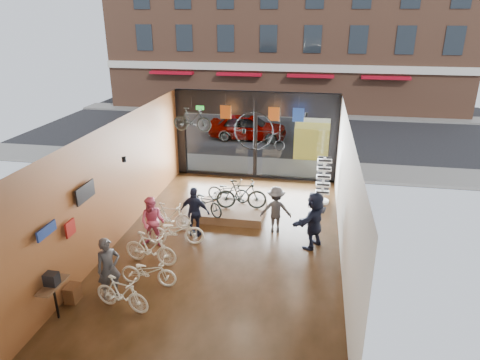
% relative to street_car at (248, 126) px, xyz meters
% --- Properties ---
extents(ground_plane, '(7.00, 12.00, 0.04)m').
position_rel_street_car_xyz_m(ground_plane, '(1.28, -12.00, -0.77)').
color(ground_plane, black).
rests_on(ground_plane, ground).
extents(ceiling, '(7.00, 12.00, 0.04)m').
position_rel_street_car_xyz_m(ceiling, '(1.28, -12.00, 3.07)').
color(ceiling, black).
rests_on(ceiling, ground).
extents(wall_left, '(0.04, 12.00, 3.80)m').
position_rel_street_car_xyz_m(wall_left, '(-2.24, -12.00, 1.15)').
color(wall_left, '#94532D').
rests_on(wall_left, ground).
extents(wall_right, '(0.04, 12.00, 3.80)m').
position_rel_street_car_xyz_m(wall_right, '(4.80, -12.00, 1.15)').
color(wall_right, beige).
rests_on(wall_right, ground).
extents(wall_back, '(7.00, 0.04, 3.80)m').
position_rel_street_car_xyz_m(wall_back, '(1.28, -18.02, 1.15)').
color(wall_back, beige).
rests_on(wall_back, ground).
extents(storefront, '(7.00, 0.26, 3.80)m').
position_rel_street_car_xyz_m(storefront, '(1.28, -6.00, 1.15)').
color(storefront, black).
rests_on(storefront, ground).
extents(exit_sign, '(0.35, 0.06, 0.18)m').
position_rel_street_car_xyz_m(exit_sign, '(-1.12, -6.12, 2.30)').
color(exit_sign, '#198C26').
rests_on(exit_sign, storefront).
extents(street_road, '(30.00, 18.00, 0.02)m').
position_rel_street_car_xyz_m(street_road, '(1.28, 3.00, -0.76)').
color(street_road, black).
rests_on(street_road, ground).
extents(sidewalk_near, '(30.00, 2.40, 0.12)m').
position_rel_street_car_xyz_m(sidewalk_near, '(1.28, -4.80, -0.69)').
color(sidewalk_near, slate).
rests_on(sidewalk_near, ground).
extents(sidewalk_far, '(30.00, 2.00, 0.12)m').
position_rel_street_car_xyz_m(sidewalk_far, '(1.28, 7.00, -0.69)').
color(sidewalk_far, slate).
rests_on(sidewalk_far, ground).
extents(opposite_building, '(26.00, 5.00, 14.00)m').
position_rel_street_car_xyz_m(opposite_building, '(1.28, 9.50, 6.25)').
color(opposite_building, brown).
rests_on(opposite_building, ground).
extents(street_car, '(4.41, 1.78, 1.50)m').
position_rel_street_car_xyz_m(street_car, '(0.00, 0.00, 0.00)').
color(street_car, gray).
rests_on(street_car, street_road).
extents(box_truck, '(2.01, 6.03, 2.38)m').
position_rel_street_car_xyz_m(box_truck, '(3.79, -1.00, 0.44)').
color(box_truck, silver).
rests_on(box_truck, street_road).
extents(floor_bike_1, '(1.55, 0.71, 0.90)m').
position_rel_street_car_xyz_m(floor_bike_1, '(-0.61, -15.69, -0.30)').
color(floor_bike_1, white).
rests_on(floor_bike_1, ground_plane).
extents(floor_bike_2, '(1.55, 0.55, 0.81)m').
position_rel_street_car_xyz_m(floor_bike_2, '(-0.36, -14.60, -0.35)').
color(floor_bike_2, white).
rests_on(floor_bike_2, ground_plane).
extents(floor_bike_3, '(1.69, 0.69, 0.99)m').
position_rel_street_car_xyz_m(floor_bike_3, '(-0.69, -13.58, -0.26)').
color(floor_bike_3, white).
rests_on(floor_bike_3, ground_plane).
extents(floor_bike_4, '(1.87, 0.94, 0.94)m').
position_rel_street_car_xyz_m(floor_bike_4, '(-0.33, -12.38, -0.28)').
color(floor_bike_4, white).
rests_on(floor_bike_4, ground_plane).
extents(floor_bike_5, '(1.58, 0.48, 0.94)m').
position_rel_street_car_xyz_m(floor_bike_5, '(-0.84, -11.46, -0.28)').
color(floor_bike_5, white).
rests_on(floor_bike_5, ground_plane).
extents(display_platform, '(2.40, 1.80, 0.30)m').
position_rel_street_car_xyz_m(display_platform, '(1.00, -10.03, -0.60)').
color(display_platform, brown).
rests_on(display_platform, ground_plane).
extents(display_bike_left, '(1.68, 1.41, 0.86)m').
position_rel_street_car_xyz_m(display_bike_left, '(0.21, -10.63, -0.02)').
color(display_bike_left, black).
rests_on(display_bike_left, display_platform).
extents(display_bike_mid, '(1.86, 0.75, 1.08)m').
position_rel_street_car_xyz_m(display_bike_mid, '(1.37, -10.04, 0.09)').
color(display_bike_mid, black).
rests_on(display_bike_mid, display_platform).
extents(display_bike_right, '(1.65, 0.73, 0.84)m').
position_rel_street_car_xyz_m(display_bike_right, '(0.79, -9.50, -0.03)').
color(display_bike_right, black).
rests_on(display_bike_right, display_platform).
extents(customer_0, '(0.71, 0.71, 1.66)m').
position_rel_street_car_xyz_m(customer_0, '(-1.12, -15.25, 0.08)').
color(customer_0, '#3F3F44').
rests_on(customer_0, ground_plane).
extents(customer_1, '(0.80, 0.63, 1.64)m').
position_rel_street_car_xyz_m(customer_1, '(-0.96, -12.60, 0.07)').
color(customer_1, '#CC4C72').
rests_on(customer_1, ground_plane).
extents(customer_2, '(1.02, 0.50, 1.69)m').
position_rel_street_car_xyz_m(customer_2, '(0.14, -11.72, 0.09)').
color(customer_2, '#161C33').
rests_on(customer_2, ground_plane).
extents(customer_3, '(1.08, 0.68, 1.59)m').
position_rel_street_car_xyz_m(customer_3, '(2.68, -10.98, 0.05)').
color(customer_3, '#3F3F44').
rests_on(customer_3, ground_plane).
extents(customer_5, '(1.34, 1.74, 1.84)m').
position_rel_street_car_xyz_m(customer_5, '(3.93, -11.77, 0.17)').
color(customer_5, '#161C33').
rests_on(customer_5, ground_plane).
extents(sunglasses_rack, '(0.63, 0.56, 1.83)m').
position_rel_street_car_xyz_m(sunglasses_rack, '(4.23, -8.33, 0.16)').
color(sunglasses_rack, white).
rests_on(sunglasses_rack, ground_plane).
extents(wall_merch, '(0.40, 2.40, 2.60)m').
position_rel_street_car_xyz_m(wall_merch, '(-2.10, -15.50, 0.55)').
color(wall_merch, navy).
rests_on(wall_merch, wall_left).
extents(penny_farthing, '(1.95, 0.06, 1.56)m').
position_rel_street_car_xyz_m(penny_farthing, '(1.76, -7.68, 1.75)').
color(penny_farthing, black).
rests_on(penny_farthing, ceiling).
extents(hung_bike, '(1.61, 0.58, 0.95)m').
position_rel_street_car_xyz_m(hung_bike, '(-0.99, -7.80, 2.17)').
color(hung_bike, black).
rests_on(hung_bike, ceiling).
extents(jersey_left, '(0.45, 0.03, 0.55)m').
position_rel_street_car_xyz_m(jersey_left, '(0.14, -6.80, 2.30)').
color(jersey_left, '#CC5919').
rests_on(jersey_left, ceiling).
extents(jersey_mid, '(0.45, 0.03, 0.55)m').
position_rel_street_car_xyz_m(jersey_mid, '(2.13, -6.80, 2.30)').
color(jersey_mid, '#CC5919').
rests_on(jersey_mid, ceiling).
extents(jersey_right, '(0.45, 0.03, 0.55)m').
position_rel_street_car_xyz_m(jersey_right, '(3.10, -6.80, 2.30)').
color(jersey_right, '#1E3F99').
rests_on(jersey_right, ceiling).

